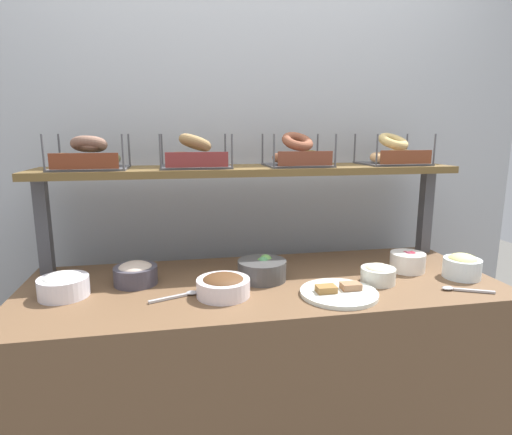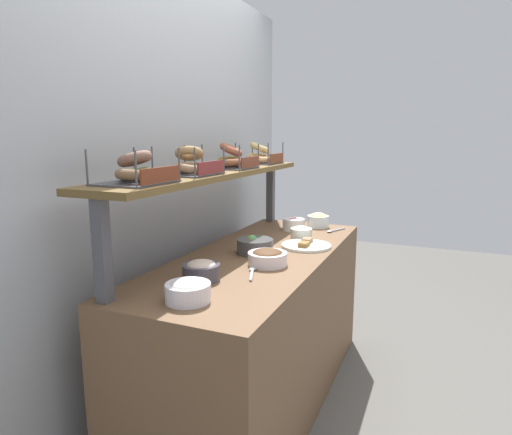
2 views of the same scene
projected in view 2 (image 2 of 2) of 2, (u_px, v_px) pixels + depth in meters
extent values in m
plane|color=#595651|center=(259.00, 398.00, 2.50)|extent=(8.00, 8.00, 0.00)
cube|color=#ACB0B5|center=(169.00, 184.00, 2.49)|extent=(3.04, 0.06, 2.40)
cube|color=brown|center=(259.00, 328.00, 2.42)|extent=(1.84, 0.70, 0.85)
cube|color=#4C4C51|center=(102.00, 251.00, 1.63)|extent=(0.05, 0.05, 0.40)
cube|color=#4C4C51|center=(271.00, 194.00, 3.19)|extent=(0.05, 0.05, 0.40)
cube|color=brown|center=(213.00, 174.00, 2.37)|extent=(1.80, 0.32, 0.03)
cylinder|color=white|center=(294.00, 225.00, 2.91)|extent=(0.14, 0.14, 0.08)
sphere|color=#A9374A|center=(291.00, 220.00, 2.91)|extent=(0.03, 0.03, 0.03)
sphere|color=#8E3043|center=(294.00, 220.00, 2.90)|extent=(0.04, 0.04, 0.04)
sphere|color=#8A2059|center=(294.00, 220.00, 2.91)|extent=(0.03, 0.03, 0.03)
sphere|color=#A0293B|center=(295.00, 220.00, 2.91)|extent=(0.04, 0.04, 0.04)
cylinder|color=white|center=(188.00, 292.00, 1.67)|extent=(0.17, 0.17, 0.07)
ellipsoid|color=white|center=(188.00, 285.00, 1.66)|extent=(0.14, 0.14, 0.05)
cylinder|color=silver|center=(301.00, 233.00, 2.69)|extent=(0.13, 0.13, 0.06)
ellipsoid|color=beige|center=(301.00, 229.00, 2.69)|extent=(0.10, 0.10, 0.04)
cylinder|color=white|center=(318.00, 221.00, 3.01)|extent=(0.15, 0.15, 0.08)
ellipsoid|color=#EEE88B|center=(318.00, 217.00, 3.01)|extent=(0.11, 0.11, 0.05)
cylinder|color=#454444|center=(255.00, 246.00, 2.35)|extent=(0.19, 0.19, 0.08)
sphere|color=#69A84F|center=(252.00, 240.00, 2.37)|extent=(0.05, 0.05, 0.05)
sphere|color=#519859|center=(253.00, 241.00, 2.35)|extent=(0.05, 0.05, 0.05)
sphere|color=#6AA33D|center=(252.00, 241.00, 2.34)|extent=(0.04, 0.04, 0.04)
cylinder|color=white|center=(267.00, 259.00, 2.14)|extent=(0.19, 0.19, 0.06)
ellipsoid|color=#54341C|center=(267.00, 253.00, 2.13)|extent=(0.15, 0.15, 0.04)
cylinder|color=#413E4A|center=(201.00, 272.00, 1.92)|extent=(0.17, 0.17, 0.07)
ellipsoid|color=beige|center=(201.00, 266.00, 1.91)|extent=(0.13, 0.13, 0.05)
cylinder|color=white|center=(306.00, 246.00, 2.48)|extent=(0.28, 0.28, 0.01)
cube|color=olive|center=(304.00, 244.00, 2.43)|extent=(0.07, 0.05, 0.02)
cube|color=#9E6E4C|center=(307.00, 240.00, 2.53)|extent=(0.07, 0.05, 0.02)
cube|color=#B7B7BC|center=(251.00, 275.00, 1.97)|extent=(0.14, 0.06, 0.01)
ellipsoid|color=#B7B7BC|center=(253.00, 269.00, 2.05)|extent=(0.04, 0.03, 0.01)
cube|color=#B7B7BC|center=(338.00, 230.00, 2.91)|extent=(0.13, 0.07, 0.01)
ellipsoid|color=#B7B7BC|center=(329.00, 231.00, 2.85)|extent=(0.04, 0.03, 0.01)
cube|color=#4C4C51|center=(136.00, 183.00, 1.77)|extent=(0.29, 0.24, 0.01)
cylinder|color=#4C4C51|center=(136.00, 170.00, 1.58)|extent=(0.01, 0.01, 0.14)
cylinder|color=#4C4C51|center=(179.00, 165.00, 1.84)|extent=(0.01, 0.01, 0.14)
cylinder|color=#4C4C51|center=(87.00, 168.00, 1.67)|extent=(0.01, 0.01, 0.14)
cylinder|color=#4C4C51|center=(134.00, 163.00, 1.93)|extent=(0.01, 0.01, 0.14)
cube|color=brown|center=(161.00, 175.00, 1.71)|extent=(0.25, 0.01, 0.06)
torus|color=brown|center=(133.00, 175.00, 1.70)|extent=(0.15, 0.15, 0.06)
torus|color=olive|center=(135.00, 173.00, 1.81)|extent=(0.18, 0.18, 0.06)
torus|color=#835F4E|center=(135.00, 159.00, 1.75)|extent=(0.14, 0.15, 0.08)
cube|color=#4C4C51|center=(190.00, 174.00, 2.15)|extent=(0.29, 0.24, 0.01)
cylinder|color=#4C4C51|center=(195.00, 163.00, 1.97)|extent=(0.01, 0.01, 0.14)
cylinder|color=#4C4C51|center=(224.00, 160.00, 2.22)|extent=(0.01, 0.01, 0.14)
cylinder|color=#4C4C51|center=(152.00, 162.00, 2.05)|extent=(0.01, 0.01, 0.14)
cylinder|color=#4C4C51|center=(185.00, 159.00, 2.31)|extent=(0.01, 0.01, 0.14)
cube|color=maroon|center=(211.00, 167.00, 2.10)|extent=(0.25, 0.01, 0.06)
torus|color=#997758|center=(189.00, 168.00, 2.09)|extent=(0.18, 0.18, 0.06)
torus|color=#91784E|center=(188.00, 167.00, 2.20)|extent=(0.17, 0.17, 0.05)
torus|color=#AA8350|center=(189.00, 153.00, 2.13)|extent=(0.19, 0.19, 0.09)
cube|color=#4C4C51|center=(231.00, 168.00, 2.55)|extent=(0.28, 0.24, 0.01)
cylinder|color=#4C4C51|center=(239.00, 158.00, 2.37)|extent=(0.01, 0.01, 0.14)
cylinder|color=#4C4C51|center=(258.00, 156.00, 2.61)|extent=(0.01, 0.01, 0.14)
cylinder|color=#4C4C51|center=(202.00, 157.00, 2.46)|extent=(0.01, 0.01, 0.14)
cylinder|color=#4C4C51|center=(224.00, 155.00, 2.70)|extent=(0.01, 0.01, 0.14)
cube|color=brown|center=(250.00, 162.00, 2.50)|extent=(0.23, 0.01, 0.06)
torus|color=brown|center=(232.00, 163.00, 2.49)|extent=(0.20, 0.20, 0.06)
torus|color=brown|center=(229.00, 161.00, 2.59)|extent=(0.19, 0.19, 0.06)
torus|color=brown|center=(231.00, 150.00, 2.53)|extent=(0.18, 0.18, 0.09)
cube|color=#4C4C51|center=(260.00, 163.00, 2.97)|extent=(0.28, 0.24, 0.01)
cylinder|color=#4C4C51|center=(268.00, 154.00, 2.79)|extent=(0.01, 0.01, 0.14)
cylinder|color=#4C4C51|center=(283.00, 153.00, 3.04)|extent=(0.01, 0.01, 0.14)
cylinder|color=#4C4C51|center=(236.00, 154.00, 2.88)|extent=(0.01, 0.01, 0.14)
cylinder|color=#4C4C51|center=(252.00, 152.00, 3.13)|extent=(0.01, 0.01, 0.14)
cube|color=brown|center=(276.00, 158.00, 2.92)|extent=(0.24, 0.01, 0.06)
torus|color=tan|center=(261.00, 159.00, 2.91)|extent=(0.16, 0.17, 0.05)
torus|color=tan|center=(257.00, 157.00, 3.02)|extent=(0.20, 0.20, 0.06)
torus|color=#D6B46B|center=(260.00, 148.00, 2.95)|extent=(0.19, 0.19, 0.09)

